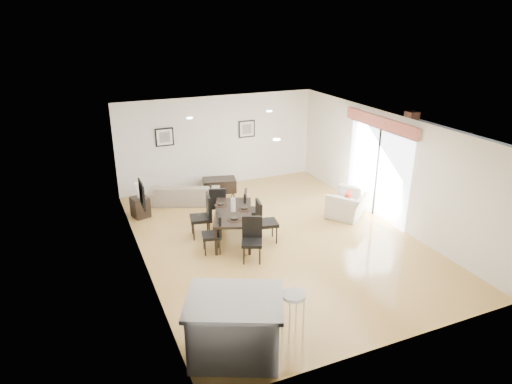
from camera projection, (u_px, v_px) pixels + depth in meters
name	position (u px, v px, depth m)	size (l,w,h in m)	color
ground	(276.00, 239.00, 10.61)	(8.00, 8.00, 0.00)	tan
wall_back	(218.00, 141.00, 13.54)	(6.00, 0.04, 2.70)	white
wall_front	(394.00, 272.00, 6.69)	(6.00, 0.04, 2.70)	white
wall_left	(140.00, 205.00, 9.02)	(0.04, 8.00, 2.70)	white
wall_right	(386.00, 168.00, 11.22)	(0.04, 8.00, 2.70)	white
ceiling	(278.00, 125.00, 9.62)	(6.00, 8.00, 0.02)	white
sofa	(184.00, 194.00, 12.52)	(1.91, 0.75, 0.56)	gray
armchair	(348.00, 204.00, 11.69)	(1.03, 0.90, 0.67)	beige
courtyard_plant_a	(461.00, 193.00, 12.37)	(0.63, 0.55, 0.70)	#375C27
courtyard_plant_b	(424.00, 176.00, 13.80)	(0.34, 0.34, 0.60)	#375C27
dining_table	(233.00, 214.00, 10.40)	(1.38, 1.85, 0.69)	black
dining_chair_wnear	(215.00, 231.00, 9.86)	(0.48, 0.48, 0.90)	black
dining_chair_wfar	(204.00, 214.00, 10.55)	(0.53, 0.53, 1.03)	black
dining_chair_enear	(263.00, 219.00, 10.29)	(0.52, 0.52, 1.00)	black
dining_chair_efar	(250.00, 207.00, 11.04)	(0.56, 0.56, 0.93)	black
dining_chair_head	(252.00, 236.00, 9.56)	(0.56, 0.56, 0.95)	black
dining_chair_foot	(218.00, 203.00, 11.32)	(0.52, 0.52, 0.92)	black
vase	(233.00, 199.00, 10.27)	(0.73, 1.20, 0.68)	white
coffee_table	(219.00, 185.00, 13.39)	(0.95, 0.57, 0.38)	black
side_table	(140.00, 207.00, 11.68)	(0.40, 0.40, 0.54)	black
table_lamp	(138.00, 188.00, 11.49)	(0.20, 0.20, 0.38)	white
cushion	(348.00, 198.00, 11.49)	(0.32, 0.10, 0.32)	#AD2716
kitchen_island	(235.00, 326.00, 6.84)	(1.76, 1.60, 1.00)	#BAB9BC
bar_stool	(294.00, 300.00, 7.13)	(0.37, 0.37, 0.82)	silver
framed_print_back_left	(164.00, 137.00, 12.82)	(0.52, 0.04, 0.52)	black
framed_print_back_right	(247.00, 129.00, 13.74)	(0.52, 0.04, 0.52)	black
framed_print_left_wall	(142.00, 194.00, 8.75)	(0.04, 0.52, 0.52)	black
sliding_door	(379.00, 153.00, 11.34)	(0.12, 2.70, 2.57)	white
courtyard	(454.00, 160.00, 13.27)	(6.00, 6.00, 2.00)	gray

